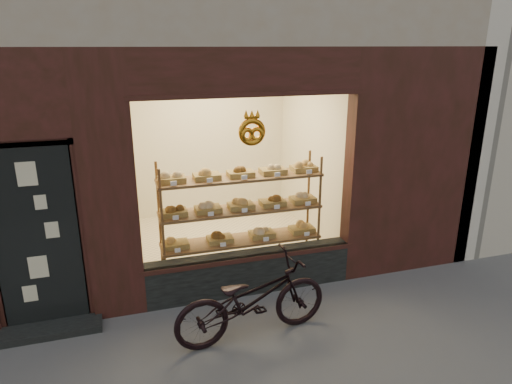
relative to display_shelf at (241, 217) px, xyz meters
name	(u,v)px	position (x,y,z in m)	size (l,w,h in m)	color
display_shelf	(241,217)	(0.00, 0.00, 0.00)	(2.20, 0.45, 1.70)	brown
bicycle	(252,299)	(-0.26, -1.38, -0.42)	(0.62, 1.77, 0.93)	black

